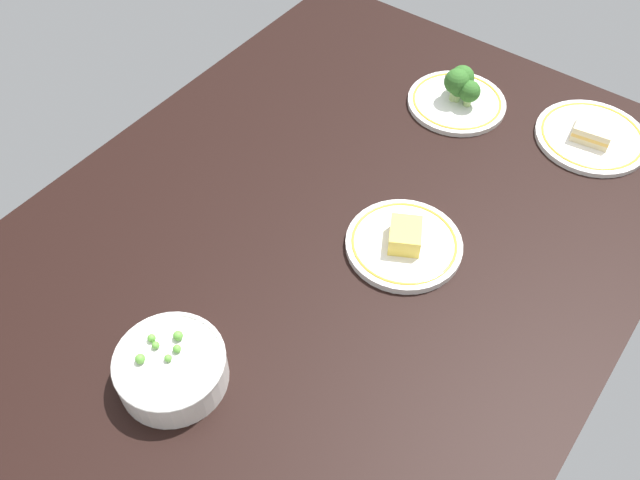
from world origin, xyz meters
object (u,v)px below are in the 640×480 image
plate_sandwich (592,135)px  plate_cheese (404,243)px  plate_broccoli (460,95)px  bowl_peas (171,368)px

plate_sandwich → plate_cheese: bearing=161.6°
plate_broccoli → bowl_peas: 80.46cm
bowl_peas → plate_cheese: (41.48, -13.95, -1.90)cm
plate_broccoli → bowl_peas: plate_broccoli is taller
bowl_peas → plate_cheese: bowl_peas is taller
bowl_peas → plate_sandwich: size_ratio=0.75×
plate_broccoli → plate_sandwich: (6.27, -26.22, -1.31)cm
plate_broccoli → plate_sandwich: bearing=-76.6°
plate_cheese → plate_sandwich: bearing=-18.4°
plate_broccoli → plate_cheese: 40.53cm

